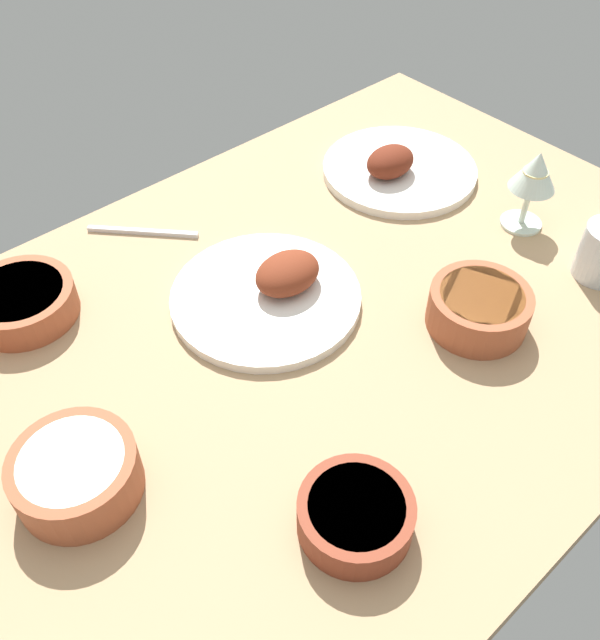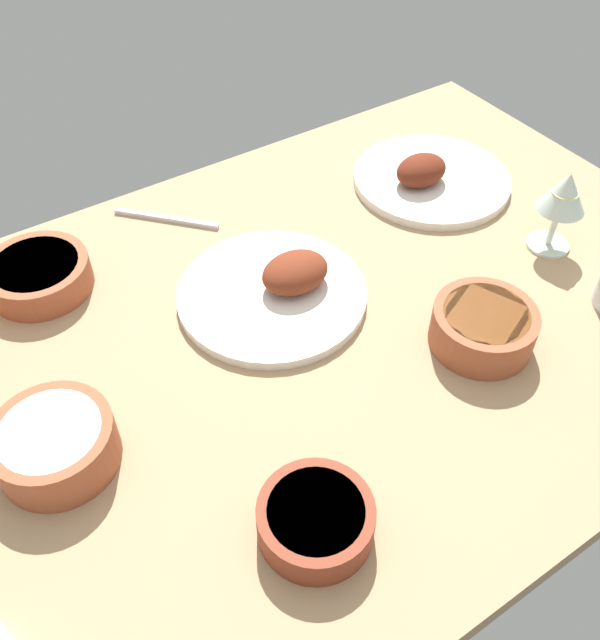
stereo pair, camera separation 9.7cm
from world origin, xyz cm
name	(u,v)px [view 1 (the left image)]	position (x,y,z in cm)	size (l,w,h in cm)	color
dining_table	(300,339)	(0.00, 0.00, 2.00)	(140.00, 90.00, 4.00)	tan
plate_near_viewer	(397,168)	(39.57, 17.61, 5.50)	(28.43, 28.43, 6.62)	white
plate_center_main	(273,291)	(1.25, 7.63, 5.61)	(28.76, 28.76, 6.62)	white
bowl_soup	(479,308)	(20.17, -16.08, 7.23)	(14.64, 14.64, 5.96)	#A35133
bowl_potatoes	(22,301)	(-28.43, 29.44, 6.66)	(15.74, 15.74, 4.85)	#A35133
bowl_sauce	(356,514)	(-15.67, -27.12, 6.58)	(13.26, 13.26, 4.69)	brown
bowl_cream	(76,473)	(-36.63, -2.22, 7.39)	(14.84, 14.84, 6.27)	#A35133
wine_glass	(535,175)	(44.67, -6.47, 13.93)	(7.60, 7.60, 14.00)	silver
fork_loose	(143,232)	(-5.18, 34.11, 4.40)	(18.84, 0.90, 0.80)	silver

